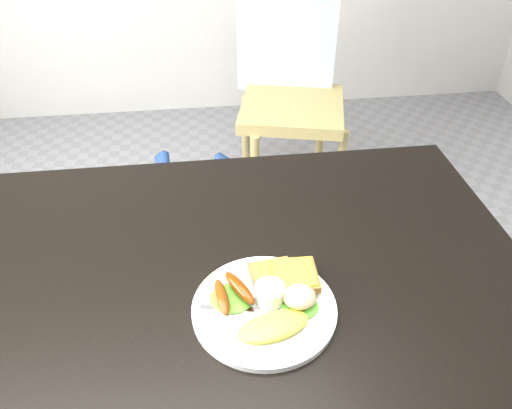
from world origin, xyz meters
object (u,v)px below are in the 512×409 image
(dining_table, at_px, (231,272))
(plate, at_px, (264,309))
(dining_chair, at_px, (292,108))
(person, at_px, (159,147))

(dining_table, relative_size, plate, 4.59)
(dining_table, bearing_deg, plate, -68.27)
(dining_table, height_order, plate, plate)
(dining_table, relative_size, dining_chair, 2.71)
(person, distance_m, plate, 0.69)
(person, height_order, plate, person)
(dining_chair, height_order, person, person)
(dining_chair, distance_m, person, 0.94)
(dining_table, bearing_deg, person, 106.89)
(dining_table, xyz_separation_m, dining_chair, (0.37, 1.26, -0.28))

